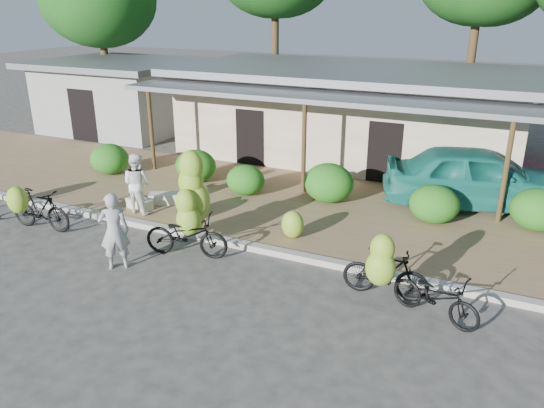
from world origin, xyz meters
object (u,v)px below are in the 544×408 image
(bystander, at_px, (137,183))
(bike_left, at_px, (37,208))
(bike_center, at_px, (189,216))
(bike_far_right, at_px, (436,297))
(vendor, at_px, (114,231))
(teal_van, at_px, (478,177))
(bike_right, at_px, (384,270))
(sack_far, at_px, (140,204))
(sack_near, at_px, (164,198))

(bystander, bearing_deg, bike_left, 49.39)
(bike_left, xyz_separation_m, bike_center, (4.25, 0.63, 0.28))
(bike_left, height_order, bike_far_right, bike_left)
(vendor, xyz_separation_m, teal_van, (6.91, 7.08, 0.11))
(bike_right, bearing_deg, teal_van, -13.59)
(sack_far, relative_size, vendor, 0.42)
(bike_center, xyz_separation_m, vendor, (-1.03, -1.40, -0.01))
(vendor, bearing_deg, bike_far_right, 149.26)
(bystander, bearing_deg, teal_van, -150.91)
(bike_right, relative_size, sack_far, 2.34)
(bike_far_right, bearing_deg, bike_left, 110.55)
(bike_right, xyz_separation_m, sack_near, (-7.02, 2.42, -0.40))
(bike_center, relative_size, bike_right, 1.38)
(bike_far_right, xyz_separation_m, teal_van, (0.13, 6.18, 0.53))
(bike_right, height_order, sack_near, bike_right)
(bike_far_right, height_order, vendor, vendor)
(bike_left, bearing_deg, vendor, -107.20)
(bike_left, distance_m, sack_far, 2.67)
(sack_near, bearing_deg, bike_far_right, -18.19)
(sack_near, relative_size, vendor, 0.48)
(teal_van, bearing_deg, bike_left, 105.56)
(bike_far_right, xyz_separation_m, sack_far, (-8.45, 2.01, -0.20))
(sack_far, xyz_separation_m, vendor, (1.67, -2.91, 0.63))
(bike_center, relative_size, vendor, 1.35)
(bike_right, relative_size, teal_van, 0.34)
(bike_far_right, bearing_deg, bike_center, 104.87)
(bike_center, height_order, sack_near, bike_center)
(bike_right, bearing_deg, sack_far, 74.04)
(teal_van, bearing_deg, bike_far_right, 162.44)
(bike_right, xyz_separation_m, bystander, (-7.23, 1.55, 0.30))
(bike_right, height_order, sack_far, bike_right)
(bike_right, height_order, teal_van, teal_van)
(bike_right, xyz_separation_m, teal_van, (1.17, 5.95, 0.33))
(sack_far, distance_m, bystander, 0.76)
(bike_right, distance_m, sack_far, 7.63)
(sack_far, bearing_deg, sack_near, 58.79)
(sack_near, bearing_deg, bike_center, -42.94)
(sack_near, relative_size, teal_van, 0.16)
(sack_far, bearing_deg, vendor, -60.17)
(bike_center, xyz_separation_m, sack_near, (-2.31, 2.15, -0.63))
(bike_center, distance_m, teal_van, 8.18)
(bike_center, relative_size, sack_near, 2.84)
(bike_center, distance_m, sack_near, 3.22)
(vendor, bearing_deg, bike_center, -164.62)
(bike_right, bearing_deg, bike_left, 89.87)
(bike_left, bearing_deg, bystander, -45.80)
(vendor, bearing_deg, teal_van, -172.60)
(sack_far, xyz_separation_m, bystander, (0.17, -0.23, 0.70))
(bike_center, height_order, bike_right, bike_center)
(bike_center, bearing_deg, bike_far_right, -107.31)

